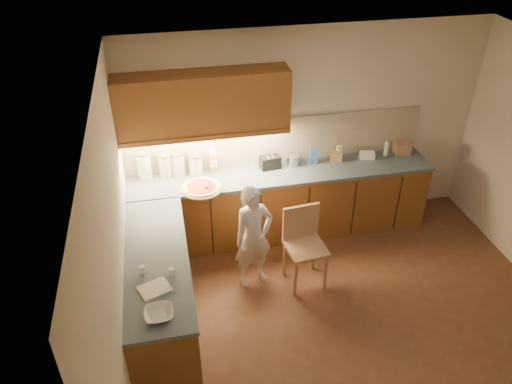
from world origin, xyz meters
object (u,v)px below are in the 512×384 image
pizza_on_board (202,188)px  oil_jug (213,162)px  wooden_chair (304,241)px  toaster (270,162)px  child (253,237)px

pizza_on_board → oil_jug: size_ratio=1.64×
wooden_chair → toaster: size_ratio=3.58×
pizza_on_board → toaster: size_ratio=1.83×
pizza_on_board → child: size_ratio=0.38×
child → toaster: child is taller
pizza_on_board → child: child is taller
wooden_chair → child: bearing=168.3°
pizza_on_board → oil_jug: 0.43m
wooden_chair → oil_jug: oil_jug is taller
pizza_on_board → child: (0.48, -0.65, -0.31)m
wooden_chair → toaster: (-0.16, 1.03, 0.45)m
pizza_on_board → toaster: pizza_on_board is taller
pizza_on_board → toaster: 0.94m
child → wooden_chair: (0.56, -0.06, -0.09)m
wooden_chair → oil_jug: (-0.85, 1.08, 0.51)m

